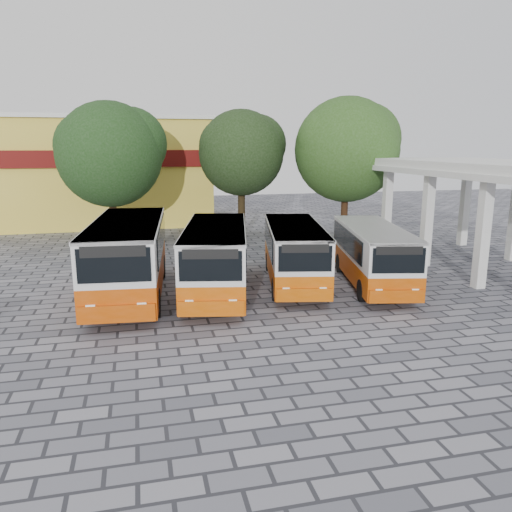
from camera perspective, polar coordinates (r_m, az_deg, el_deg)
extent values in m
plane|color=#555661|center=(18.89, 7.99, -6.64)|extent=(90.00, 90.00, 0.00)
cube|color=silver|center=(30.91, 14.74, 5.35)|extent=(0.45, 0.45, 5.00)
cube|color=silver|center=(33.72, 22.76, 5.36)|extent=(0.45, 0.45, 5.00)
cube|color=silver|center=(26.77, 26.77, 9.17)|extent=(6.60, 15.60, 0.40)
cube|color=silver|center=(26.79, 26.69, 8.43)|extent=(6.80, 15.80, 0.30)
cube|color=gold|center=(42.86, -19.43, 8.99)|extent=(20.00, 10.00, 8.00)
cube|color=#590C0A|center=(37.75, -20.34, 10.35)|extent=(20.00, 0.20, 1.20)
cube|color=silver|center=(42.85, -19.85, 14.52)|extent=(20.40, 10.40, 0.30)
cube|color=#B33C00|center=(21.29, -14.24, -1.92)|extent=(3.36, 8.93, 1.15)
cube|color=silver|center=(21.00, -14.44, 1.72)|extent=(3.36, 8.93, 1.61)
cube|color=silver|center=(20.88, -14.55, 3.70)|extent=(3.41, 8.93, 0.13)
cube|color=black|center=(21.07, -18.06, 1.57)|extent=(0.67, 7.19, 1.15)
cube|color=black|center=(21.00, -10.82, 1.94)|extent=(0.67, 7.19, 1.15)
cube|color=black|center=(16.70, -14.65, -0.99)|extent=(2.34, 0.25, 1.15)
cube|color=black|center=(16.60, -14.74, 0.55)|extent=(2.07, 0.24, 0.37)
cylinder|color=black|center=(18.75, -17.88, -5.54)|extent=(0.31, 1.09, 1.09)
cylinder|color=black|center=(18.69, -10.63, -5.19)|extent=(0.31, 1.09, 1.09)
cylinder|color=black|center=(24.21, -16.90, -1.42)|extent=(0.31, 1.09, 1.09)
cylinder|color=black|center=(24.16, -11.32, -1.14)|extent=(0.31, 1.09, 1.09)
cube|color=#BD4800|center=(21.11, -4.56, -1.93)|extent=(3.91, 8.29, 1.05)
cube|color=silver|center=(20.83, -4.62, 1.42)|extent=(3.91, 8.29, 1.47)
cube|color=silver|center=(20.71, -4.66, 3.24)|extent=(3.96, 8.30, 0.12)
cube|color=black|center=(20.69, -7.96, 1.30)|extent=(1.34, 6.46, 1.05)
cube|color=black|center=(21.04, -1.35, 1.61)|extent=(1.34, 6.46, 1.05)
cube|color=black|center=(16.97, -2.56, -1.09)|extent=(2.11, 0.47, 1.05)
cube|color=black|center=(16.88, -2.57, 0.29)|extent=(1.87, 0.43, 0.34)
cylinder|color=black|center=(18.62, -6.60, -5.27)|extent=(0.28, 1.00, 1.00)
cylinder|color=black|center=(18.97, -0.11, -4.84)|extent=(0.28, 1.00, 1.00)
cylinder|color=black|center=(23.59, -8.10, -1.48)|extent=(0.28, 1.00, 1.00)
cylinder|color=black|center=(23.86, -2.95, -1.20)|extent=(0.28, 1.00, 1.00)
cube|color=#B94900|center=(22.55, 4.37, -1.13)|extent=(3.69, 7.76, 0.98)
cube|color=silver|center=(22.30, 4.42, 1.80)|extent=(3.69, 7.76, 1.37)
cube|color=silver|center=(22.19, 4.45, 3.40)|extent=(3.73, 7.77, 0.11)
cube|color=black|center=(21.98, 1.59, 1.72)|extent=(1.28, 6.04, 0.98)
cube|color=black|center=(22.66, 7.17, 1.95)|extent=(1.28, 6.04, 0.98)
cube|color=black|center=(18.83, 7.88, -0.25)|extent=(1.98, 0.45, 0.98)
cube|color=black|center=(18.75, 7.91, 0.92)|extent=(1.75, 0.41, 0.32)
cylinder|color=black|center=(20.12, 3.70, -3.94)|extent=(0.26, 0.93, 0.93)
cylinder|color=black|center=(20.78, 9.03, -3.53)|extent=(0.26, 0.93, 0.93)
cylinder|color=black|center=(24.64, 0.41, -0.81)|extent=(0.26, 0.93, 0.93)
cylinder|color=black|center=(25.18, 4.87, -0.56)|extent=(0.26, 0.93, 0.93)
cube|color=#AC3D00|center=(22.88, 13.13, -1.27)|extent=(3.65, 7.61, 0.96)
cube|color=silver|center=(22.64, 13.28, 1.56)|extent=(3.65, 7.61, 1.34)
cube|color=silver|center=(22.53, 13.35, 3.10)|extent=(3.70, 7.62, 0.11)
cube|color=black|center=(22.16, 10.69, 1.48)|extent=(1.29, 5.92, 0.96)
cube|color=black|center=(23.15, 15.76, 1.70)|extent=(1.29, 5.92, 0.96)
cube|color=black|center=(19.49, 18.06, -0.45)|extent=(1.93, 0.45, 0.96)
cube|color=black|center=(19.41, 18.14, 0.65)|extent=(1.71, 0.42, 0.31)
cylinder|color=black|center=(20.49, 13.53, -3.99)|extent=(0.26, 0.91, 0.91)
cylinder|color=black|center=(21.44, 18.26, -3.55)|extent=(0.26, 0.91, 0.91)
cylinder|color=black|center=(24.67, 8.60, -0.96)|extent=(0.26, 0.91, 0.91)
cylinder|color=black|center=(25.46, 12.73, -0.71)|extent=(0.26, 0.91, 0.91)
cylinder|color=#422B18|center=(33.26, -16.02, 5.01)|extent=(0.45, 0.45, 4.13)
sphere|color=black|center=(33.00, -16.40, 11.07)|extent=(6.54, 6.54, 6.54)
sphere|color=black|center=(33.26, -14.15, 12.33)|extent=(4.58, 4.58, 4.58)
sphere|color=black|center=(32.87, -18.50, 11.79)|extent=(4.25, 4.25, 4.25)
cylinder|color=#2D2211|center=(33.93, -1.67, 5.55)|extent=(0.48, 0.48, 4.03)
sphere|color=black|center=(33.67, -1.71, 11.70)|extent=(5.64, 5.64, 5.64)
sphere|color=black|center=(34.21, 0.08, 12.67)|extent=(3.95, 3.95, 3.95)
sphere|color=black|center=(33.29, -3.35, 12.40)|extent=(3.67, 3.67, 3.67)
cylinder|color=#3B2212|center=(33.92, 10.08, 5.61)|extent=(0.45, 0.45, 4.32)
sphere|color=#234613|center=(33.68, 10.32, 11.86)|extent=(6.78, 6.78, 6.78)
sphere|color=#234613|center=(34.52, 12.28, 12.91)|extent=(4.74, 4.74, 4.74)
sphere|color=#234613|center=(33.04, 8.56, 12.79)|extent=(4.41, 4.41, 4.41)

